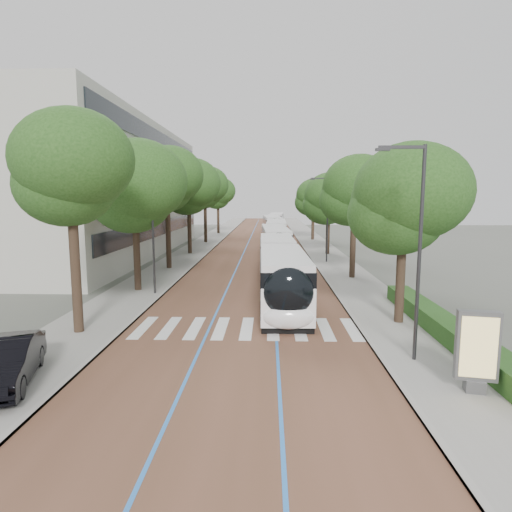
% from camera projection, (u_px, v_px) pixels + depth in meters
% --- Properties ---
extents(ground, '(160.00, 160.00, 0.00)m').
position_uv_depth(ground, '(241.00, 335.00, 19.50)').
color(ground, '#51544C').
rests_on(ground, ground).
extents(road, '(11.00, 140.00, 0.02)m').
position_uv_depth(road, '(260.00, 243.00, 59.11)').
color(road, brown).
rests_on(road, ground).
extents(sidewalk_left, '(4.00, 140.00, 0.12)m').
position_uv_depth(sidewalk_left, '(206.00, 242.00, 59.32)').
color(sidewalk_left, gray).
rests_on(sidewalk_left, ground).
extents(sidewalk_right, '(4.00, 140.00, 0.12)m').
position_uv_depth(sidewalk_right, '(314.00, 243.00, 58.88)').
color(sidewalk_right, gray).
rests_on(sidewalk_right, ground).
extents(kerb_left, '(0.20, 140.00, 0.14)m').
position_uv_depth(kerb_left, '(219.00, 242.00, 59.26)').
color(kerb_left, gray).
rests_on(kerb_left, ground).
extents(kerb_right, '(0.20, 140.00, 0.14)m').
position_uv_depth(kerb_right, '(300.00, 243.00, 58.93)').
color(kerb_right, gray).
rests_on(kerb_right, ground).
extents(zebra_crossing, '(10.55, 3.60, 0.01)m').
position_uv_depth(zebra_crossing, '(247.00, 328.00, 20.48)').
color(zebra_crossing, silver).
rests_on(zebra_crossing, ground).
extents(lane_line_left, '(0.12, 126.00, 0.01)m').
position_uv_depth(lane_line_left, '(248.00, 243.00, 59.15)').
color(lane_line_left, blue).
rests_on(lane_line_left, road).
extents(lane_line_right, '(0.12, 126.00, 0.01)m').
position_uv_depth(lane_line_right, '(271.00, 243.00, 59.06)').
color(lane_line_right, blue).
rests_on(lane_line_right, road).
extents(office_building, '(18.11, 40.00, 14.00)m').
position_uv_depth(office_building, '(80.00, 190.00, 46.84)').
color(office_building, '#A4A298').
rests_on(office_building, ground).
extents(hedge, '(1.20, 14.00, 0.80)m').
position_uv_depth(hedge, '(444.00, 326.00, 19.16)').
color(hedge, '#204518').
rests_on(hedge, sidewalk_right).
extents(streetlight_near, '(1.82, 0.20, 8.00)m').
position_uv_depth(streetlight_near, '(415.00, 236.00, 15.68)').
color(streetlight_near, '#2E2D30').
rests_on(streetlight_near, sidewalk_right).
extents(streetlight_far, '(1.82, 0.20, 8.00)m').
position_uv_depth(streetlight_far, '(326.00, 213.00, 40.43)').
color(streetlight_far, '#2E2D30').
rests_on(streetlight_far, sidewalk_right).
extents(lamp_post_left, '(0.14, 0.14, 8.00)m').
position_uv_depth(lamp_post_left, '(153.00, 231.00, 27.04)').
color(lamp_post_left, '#2E2D30').
rests_on(lamp_post_left, sidewalk_left).
extents(trees_left, '(6.49, 60.33, 10.01)m').
position_uv_depth(trees_left, '(183.00, 189.00, 43.63)').
color(trees_left, black).
rests_on(trees_left, ground).
extents(trees_right, '(5.87, 47.55, 8.86)m').
position_uv_depth(trees_right, '(336.00, 199.00, 40.95)').
color(trees_right, black).
rests_on(trees_right, ground).
extents(lead_bus, '(2.88, 18.44, 3.20)m').
position_uv_depth(lead_bus, '(280.00, 269.00, 27.62)').
color(lead_bus, black).
rests_on(lead_bus, ground).
extents(bus_queued_0, '(3.06, 12.49, 3.20)m').
position_uv_depth(bus_queued_0, '(276.00, 243.00, 43.63)').
color(bus_queued_0, white).
rests_on(bus_queued_0, ground).
extents(bus_queued_1, '(2.74, 12.44, 3.20)m').
position_uv_depth(bus_queued_1, '(276.00, 233.00, 56.13)').
color(bus_queued_1, white).
rests_on(bus_queued_1, ground).
extents(bus_queued_2, '(3.25, 12.52, 3.20)m').
position_uv_depth(bus_queued_2, '(272.00, 226.00, 69.82)').
color(bus_queued_2, white).
rests_on(bus_queued_2, ground).
extents(bus_queued_3, '(3.30, 12.53, 3.20)m').
position_uv_depth(bus_queued_3, '(276.00, 222.00, 82.41)').
color(bus_queued_3, white).
rests_on(bus_queued_3, ground).
extents(ad_panel, '(1.31, 0.59, 2.63)m').
position_uv_depth(ad_panel, '(477.00, 350.00, 13.41)').
color(ad_panel, '#59595B').
rests_on(ad_panel, sidewalk_right).
extents(parked_car, '(2.92, 4.88, 1.52)m').
position_uv_depth(parked_car, '(6.00, 362.00, 14.03)').
color(parked_car, black).
rests_on(parked_car, sidewalk_left).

